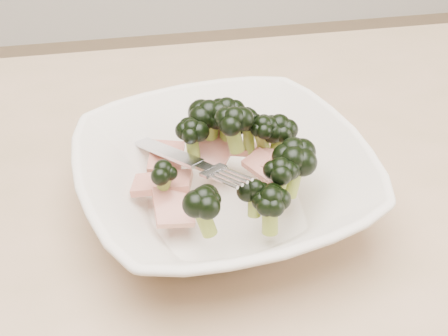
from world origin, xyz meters
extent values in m
cube|color=tan|center=(0.00, 0.00, 0.73)|extent=(1.20, 0.80, 0.04)
cylinder|color=tan|center=(0.55, 0.35, 0.35)|extent=(0.06, 0.06, 0.71)
imported|color=beige|center=(0.11, 0.04, 0.78)|extent=(0.32, 0.32, 0.07)
cylinder|color=olive|center=(0.09, 0.07, 0.81)|extent=(0.01, 0.02, 0.03)
ellipsoid|color=black|center=(0.09, 0.07, 0.83)|extent=(0.03, 0.03, 0.02)
cylinder|color=olive|center=(0.17, 0.03, 0.80)|extent=(0.02, 0.02, 0.04)
ellipsoid|color=black|center=(0.17, 0.03, 0.82)|extent=(0.04, 0.04, 0.03)
cylinder|color=olive|center=(0.08, -0.02, 0.80)|extent=(0.02, 0.02, 0.04)
ellipsoid|color=black|center=(0.08, -0.02, 0.82)|extent=(0.03, 0.03, 0.03)
cylinder|color=olive|center=(0.11, 0.10, 0.80)|extent=(0.02, 0.02, 0.04)
ellipsoid|color=black|center=(0.11, 0.10, 0.82)|extent=(0.04, 0.04, 0.03)
cylinder|color=olive|center=(0.15, 0.06, 0.81)|extent=(0.02, 0.02, 0.03)
ellipsoid|color=black|center=(0.15, 0.06, 0.83)|extent=(0.03, 0.03, 0.02)
cylinder|color=olive|center=(0.13, -0.01, 0.79)|extent=(0.01, 0.02, 0.03)
ellipsoid|color=black|center=(0.13, -0.01, 0.81)|extent=(0.03, 0.03, 0.02)
cylinder|color=olive|center=(0.14, 0.08, 0.81)|extent=(0.01, 0.01, 0.04)
ellipsoid|color=black|center=(0.14, 0.08, 0.83)|extent=(0.03, 0.03, 0.02)
cylinder|color=olive|center=(0.13, 0.09, 0.80)|extent=(0.01, 0.02, 0.03)
ellipsoid|color=black|center=(0.13, 0.09, 0.82)|extent=(0.03, 0.03, 0.02)
cylinder|color=olive|center=(0.16, 0.01, 0.80)|extent=(0.02, 0.02, 0.04)
ellipsoid|color=black|center=(0.16, 0.01, 0.82)|extent=(0.03, 0.03, 0.02)
cylinder|color=olive|center=(0.05, 0.04, 0.79)|extent=(0.02, 0.01, 0.03)
ellipsoid|color=black|center=(0.05, 0.04, 0.81)|extent=(0.03, 0.03, 0.02)
cylinder|color=olive|center=(0.14, -0.02, 0.79)|extent=(0.01, 0.02, 0.03)
ellipsoid|color=black|center=(0.14, -0.02, 0.81)|extent=(0.04, 0.04, 0.03)
cylinder|color=olive|center=(0.12, 0.06, 0.82)|extent=(0.02, 0.02, 0.03)
ellipsoid|color=black|center=(0.12, 0.06, 0.84)|extent=(0.04, 0.04, 0.03)
cylinder|color=olive|center=(0.17, 0.07, 0.80)|extent=(0.02, 0.02, 0.04)
ellipsoid|color=black|center=(0.17, 0.07, 0.82)|extent=(0.04, 0.04, 0.03)
cylinder|color=olive|center=(0.12, 0.10, 0.80)|extent=(0.01, 0.02, 0.04)
ellipsoid|color=black|center=(0.12, 0.10, 0.83)|extent=(0.04, 0.04, 0.03)
cylinder|color=olive|center=(0.17, 0.02, 0.80)|extent=(0.02, 0.02, 0.04)
ellipsoid|color=black|center=(0.17, 0.02, 0.82)|extent=(0.04, 0.04, 0.03)
cube|color=maroon|center=(0.06, 0.02, 0.78)|extent=(0.04, 0.04, 0.02)
cube|color=maroon|center=(0.11, 0.09, 0.79)|extent=(0.06, 0.06, 0.03)
cube|color=maroon|center=(0.05, 0.05, 0.78)|extent=(0.06, 0.04, 0.02)
cube|color=maroon|center=(0.15, 0.08, 0.79)|extent=(0.06, 0.02, 0.02)
cube|color=maroon|center=(0.06, 0.09, 0.78)|extent=(0.04, 0.05, 0.01)
cube|color=maroon|center=(0.15, 0.04, 0.80)|extent=(0.05, 0.05, 0.02)
cube|color=maroon|center=(0.15, 0.03, 0.80)|extent=(0.05, 0.05, 0.01)
camera|label=1|loc=(0.03, -0.41, 1.15)|focal=50.00mm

